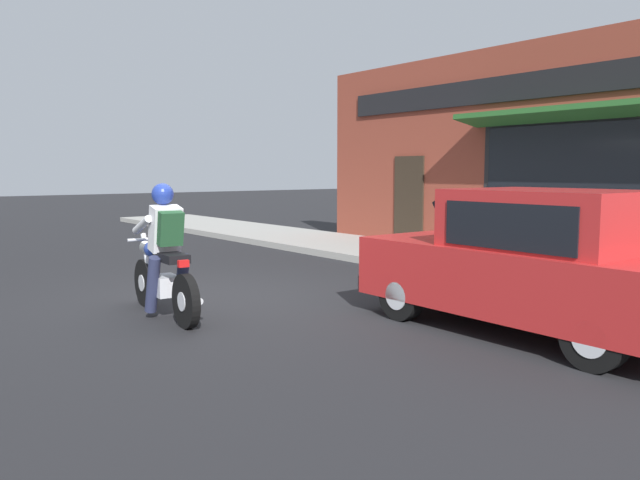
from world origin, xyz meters
The scene contains 6 objects.
ground_plane centered at (0.00, 0.00, 0.00)m, with size 80.00×80.00×0.00m, color black.
sidewalk_curb centered at (5.02, 3.00, 0.07)m, with size 2.60×22.00×0.14m, color #9E9B93.
storefront_building centered at (6.54, -0.68, 2.11)m, with size 1.25×11.64×4.20m.
motorcycle_with_rider centered at (-1.03, -0.46, 0.68)m, with size 0.58×2.02×1.62m.
car_hatchback centered at (1.82, -3.61, 0.77)m, with size 1.67×3.79×1.57m.
traffic_cone centered at (5.92, 0.87, 0.43)m, with size 0.36×0.36×0.60m.
Camera 1 is at (-4.11, -7.49, 1.77)m, focal length 35.00 mm.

